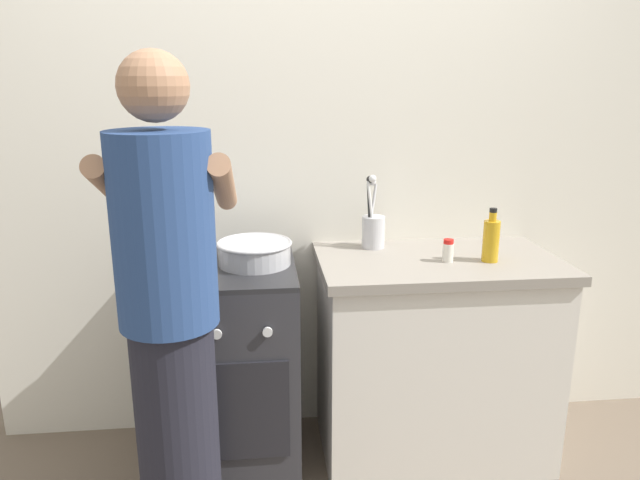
% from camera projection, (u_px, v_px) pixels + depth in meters
% --- Properties ---
extents(ground, '(6.00, 6.00, 0.00)m').
position_uv_depth(ground, '(311.00, 476.00, 2.49)').
color(ground, '#6B5B4C').
extents(back_wall, '(3.20, 0.10, 2.50)m').
position_uv_depth(back_wall, '(344.00, 163.00, 2.66)').
color(back_wall, silver).
rests_on(back_wall, ground).
extents(countertop, '(1.00, 0.60, 0.90)m').
position_uv_depth(countertop, '(433.00, 356.00, 2.58)').
color(countertop, silver).
rests_on(countertop, ground).
extents(stove_range, '(0.60, 0.62, 0.90)m').
position_uv_depth(stove_range, '(225.00, 367.00, 2.48)').
color(stove_range, '#2D2D33').
rests_on(stove_range, ground).
extents(pot, '(0.25, 0.18, 0.13)m').
position_uv_depth(pot, '(183.00, 250.00, 2.34)').
color(pot, '#B2B2B7').
rests_on(pot, stove_range).
extents(mixing_bowl, '(0.30, 0.30, 0.09)m').
position_uv_depth(mixing_bowl, '(255.00, 252.00, 2.36)').
color(mixing_bowl, '#B7B7BC').
rests_on(mixing_bowl, stove_range).
extents(utensil_crock, '(0.10, 0.10, 0.33)m').
position_uv_depth(utensil_crock, '(373.00, 228.00, 2.59)').
color(utensil_crock, silver).
rests_on(utensil_crock, countertop).
extents(spice_bottle, '(0.04, 0.04, 0.09)m').
position_uv_depth(spice_bottle, '(448.00, 251.00, 2.40)').
color(spice_bottle, silver).
rests_on(spice_bottle, countertop).
extents(oil_bottle, '(0.07, 0.07, 0.22)m').
position_uv_depth(oil_bottle, '(491.00, 240.00, 2.39)').
color(oil_bottle, gold).
rests_on(oil_bottle, countertop).
extents(person, '(0.41, 0.50, 1.70)m').
position_uv_depth(person, '(171.00, 334.00, 1.82)').
color(person, black).
rests_on(person, ground).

